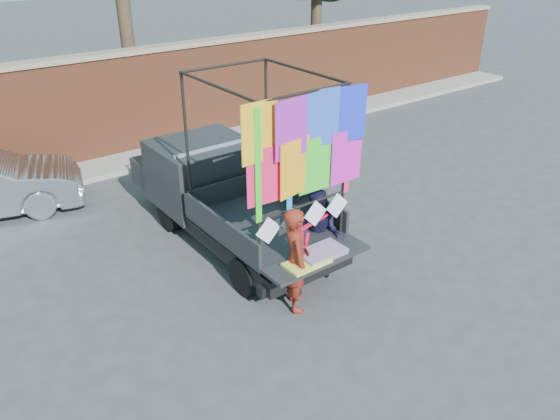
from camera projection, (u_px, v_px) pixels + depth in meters
ground at (286, 276)px, 9.17m from camera, size 90.00×90.00×0.00m
brick_wall at (115, 104)px, 13.54m from camera, size 30.00×0.45×2.61m
curb at (133, 160)px, 13.62m from camera, size 30.00×1.20×0.12m
pickup_truck at (217, 191)px, 10.24m from camera, size 2.06×5.18×3.26m
woman at (296, 260)px, 8.07m from camera, size 0.63×0.73×1.68m
man at (319, 234)px, 8.88m from camera, size 0.86×0.93×1.54m
streamer_bundle at (303, 239)px, 8.33m from camera, size 0.96×0.27×0.67m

